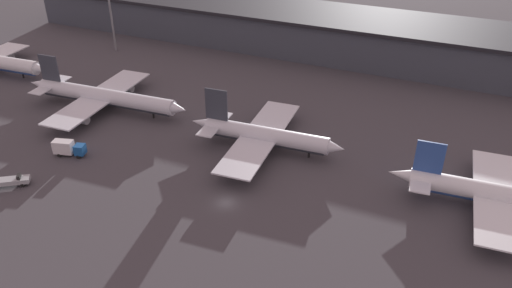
{
  "coord_description": "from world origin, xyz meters",
  "views": [
    {
      "loc": [
        38.72,
        -70.88,
        61.41
      ],
      "look_at": [
        0.11,
        14.53,
        6.0
      ],
      "focal_mm": 35.0,
      "sensor_mm": 36.0,
      "label": 1
    }
  ],
  "objects_px": {
    "airplane_1": "(104,97)",
    "service_vehicle_1": "(68,148)",
    "airplane_2": "(264,136)",
    "service_vehicle_3": "(10,181)",
    "airplane_3": "(505,196)"
  },
  "relations": [
    {
      "from": "airplane_1",
      "to": "service_vehicle_1",
      "type": "relative_size",
      "value": 6.45
    },
    {
      "from": "service_vehicle_1",
      "to": "airplane_1",
      "type": "bearing_deg",
      "value": 92.81
    },
    {
      "from": "airplane_2",
      "to": "service_vehicle_3",
      "type": "distance_m",
      "value": 55.92
    },
    {
      "from": "service_vehicle_1",
      "to": "service_vehicle_3",
      "type": "height_order",
      "value": "service_vehicle_1"
    },
    {
      "from": "airplane_2",
      "to": "service_vehicle_3",
      "type": "bearing_deg",
      "value": -144.01
    },
    {
      "from": "service_vehicle_3",
      "to": "airplane_1",
      "type": "bearing_deg",
      "value": 62.72
    },
    {
      "from": "airplane_1",
      "to": "airplane_3",
      "type": "height_order",
      "value": "airplane_1"
    },
    {
      "from": "airplane_2",
      "to": "airplane_1",
      "type": "bearing_deg",
      "value": 174.24
    },
    {
      "from": "service_vehicle_1",
      "to": "service_vehicle_3",
      "type": "distance_m",
      "value": 14.78
    },
    {
      "from": "airplane_1",
      "to": "airplane_2",
      "type": "bearing_deg",
      "value": -5.76
    },
    {
      "from": "airplane_3",
      "to": "service_vehicle_3",
      "type": "distance_m",
      "value": 100.54
    },
    {
      "from": "airplane_2",
      "to": "service_vehicle_3",
      "type": "xyz_separation_m",
      "value": [
        -42.75,
        -35.97,
        -2.38
      ]
    },
    {
      "from": "airplane_1",
      "to": "service_vehicle_1",
      "type": "distance_m",
      "value": 24.21
    },
    {
      "from": "airplane_1",
      "to": "airplane_2",
      "type": "height_order",
      "value": "airplane_2"
    },
    {
      "from": "service_vehicle_1",
      "to": "service_vehicle_3",
      "type": "xyz_separation_m",
      "value": [
        -2.64,
        -14.52,
        -0.89
      ]
    }
  ]
}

